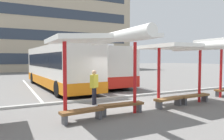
{
  "coord_description": "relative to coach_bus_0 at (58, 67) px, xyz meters",
  "views": [
    {
      "loc": [
        -5.55,
        -9.55,
        2.3
      ],
      "look_at": [
        0.89,
        3.08,
        1.54
      ],
      "focal_mm": 33.71,
      "sensor_mm": 36.0,
      "label": 1
    }
  ],
  "objects": [
    {
      "name": "lane_stripe_0",
      "position": [
        -2.04,
        0.76,
        -1.68
      ],
      "size": [
        0.16,
        14.0,
        0.01
      ],
      "primitive_type": "cube",
      "color": "white",
      "rests_on": "ground"
    },
    {
      "name": "bench_4",
      "position": [
        3.15,
        -9.14,
        -1.35
      ],
      "size": [
        1.65,
        0.6,
        0.45
      ],
      "color": "brown",
      "rests_on": "ground"
    },
    {
      "name": "platform_kerb",
      "position": [
        1.81,
        -6.09,
        -1.62
      ],
      "size": [
        44.0,
        0.24,
        0.12
      ],
      "primitive_type": "cube",
      "color": "#ADADA8",
      "rests_on": "ground"
    },
    {
      "name": "waiting_passenger_1",
      "position": [
        0.21,
        -7.01,
        -0.67
      ],
      "size": [
        0.52,
        0.49,
        1.74
      ],
      "color": "black",
      "rests_on": "ground"
    },
    {
      "name": "lane_stripe_2",
      "position": [
        5.66,
        0.76,
        -1.68
      ],
      "size": [
        0.16,
        14.0,
        0.01
      ],
      "primitive_type": "cube",
      "color": "white",
      "rests_on": "ground"
    },
    {
      "name": "waiting_shelter_2",
      "position": [
        4.05,
        -9.24,
        1.13
      ],
      "size": [
        3.74,
        4.75,
        3.04
      ],
      "color": "red",
      "rests_on": "ground"
    },
    {
      "name": "bench_3",
      "position": [
        0.54,
        -9.21,
        -1.34
      ],
      "size": [
        1.96,
        0.47,
        0.45
      ],
      "color": "brown",
      "rests_on": "ground"
    },
    {
      "name": "lane_stripe_1",
      "position": [
        1.81,
        0.76,
        -1.68
      ],
      "size": [
        0.16,
        14.0,
        0.01
      ],
      "primitive_type": "cube",
      "color": "white",
      "rests_on": "ground"
    },
    {
      "name": "ground_plane",
      "position": [
        1.81,
        -7.17,
        -1.68
      ],
      "size": [
        160.0,
        160.0,
        0.0
      ],
      "primitive_type": "plane",
      "color": "slate"
    },
    {
      "name": "bench_2",
      "position": [
        -1.26,
        -9.48,
        -1.35
      ],
      "size": [
        1.69,
        0.59,
        0.45
      ],
      "color": "brown",
      "rests_on": "ground"
    },
    {
      "name": "waiting_shelter_1",
      "position": [
        -0.36,
        -9.56,
        1.3
      ],
      "size": [
        3.97,
        4.29,
        3.27
      ],
      "color": "red",
      "rests_on": "ground"
    },
    {
      "name": "terminal_building",
      "position": [
        1.85,
        27.7,
        6.75
      ],
      "size": [
        37.73,
        10.37,
        19.57
      ],
      "color": "tan",
      "rests_on": "ground"
    },
    {
      "name": "coach_bus_1",
      "position": [
        3.53,
        1.17,
        -0.05
      ],
      "size": [
        2.75,
        10.83,
        3.54
      ],
      "color": "silver",
      "rests_on": "ground"
    },
    {
      "name": "coach_bus_0",
      "position": [
        0.0,
        0.0,
        0.0
      ],
      "size": [
        3.32,
        11.58,
        3.6
      ],
      "color": "silver",
      "rests_on": "ground"
    },
    {
      "name": "bench_5",
      "position": [
        4.95,
        -9.06,
        -1.34
      ],
      "size": [
        1.91,
        0.5,
        0.45
      ],
      "color": "brown",
      "rests_on": "ground"
    }
  ]
}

